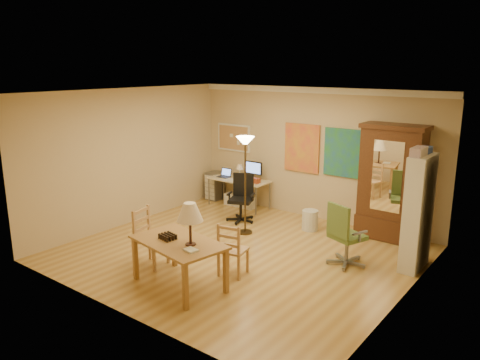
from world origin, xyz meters
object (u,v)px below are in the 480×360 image
Objects in this scene: computer_desk at (241,190)px; armoire at (391,190)px; dining_table at (182,234)px; office_chair_black at (241,209)px; office_chair_green at (345,249)px; bookshelf at (418,213)px.

armoire is at bearing 1.48° from computer_desk.
dining_table is 3.14m from office_chair_black.
dining_table is at bearing -125.22° from office_chair_green.
armoire is at bearing 86.10° from office_chair_green.
dining_table is at bearing -113.40° from armoire.
dining_table reaches higher than office_chair_green.
bookshelf reaches higher than computer_desk.
bookshelf is at bearing -51.90° from armoire.
armoire is 1.30m from bookshelf.
office_chair_black is 2.96m from armoire.
armoire reaches higher than office_chair_black.
dining_table is 4.06m from armoire.
office_chair_green is at bearing 54.78° from dining_table.
dining_table reaches higher than computer_desk.
office_chair_black is (0.61, -0.77, -0.13)m from computer_desk.
computer_desk is 1.46× the size of office_chair_black.
bookshelf is at bearing 48.25° from dining_table.
office_chair_black is 0.53× the size of bookshelf.
office_chair_green is (1.50, 2.13, -0.54)m from dining_table.
armoire reaches higher than office_chair_green.
bookshelf is at bearing -12.68° from computer_desk.
office_chair_green is at bearing -15.56° from office_chair_black.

